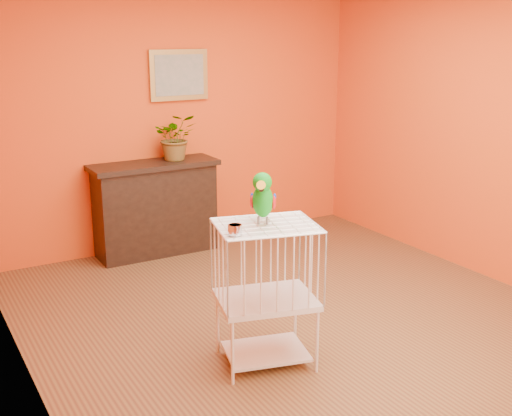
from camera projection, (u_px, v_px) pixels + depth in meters
ground at (300, 320)px, 5.01m from camera, size 4.50×4.50×0.00m
room_shell at (304, 117)px, 4.59m from camera, size 4.50×4.50×4.50m
console_cabinet at (156, 208)px, 6.39m from camera, size 1.26×0.45×0.93m
potted_plant at (175, 142)px, 6.37m from camera, size 0.54×0.56×0.36m
framed_picture at (179, 75)px, 6.39m from camera, size 0.62×0.04×0.50m
birdcage at (266, 293)px, 4.24m from camera, size 0.74×0.63×0.98m
feed_cup at (235, 230)px, 3.90m from camera, size 0.09×0.09×0.06m
parrot at (263, 197)px, 4.09m from camera, size 0.24×0.29×0.35m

